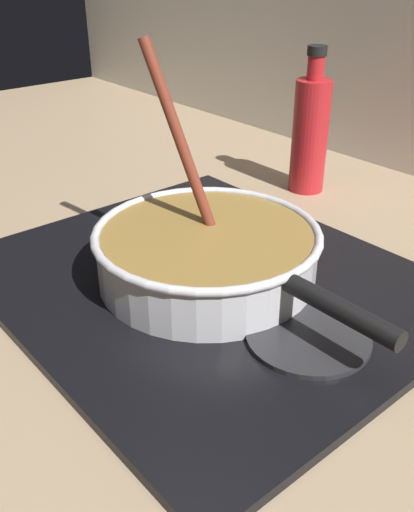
{
  "coord_description": "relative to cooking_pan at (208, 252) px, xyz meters",
  "views": [
    {
      "loc": [
        0.52,
        -0.18,
        0.39
      ],
      "look_at": [
        0.04,
        0.23,
        0.04
      ],
      "focal_mm": 40.42,
      "sensor_mm": 36.0,
      "label": 1
    }
  ],
  "objects": [
    {
      "name": "ground",
      "position": [
        -0.04,
        -0.23,
        -0.07
      ],
      "size": [
        2.4,
        1.6,
        0.04
      ],
      "primitive_type": "cube",
      "color": "#9E8466"
    },
    {
      "name": "hob_plate",
      "position": [
        -0.0,
        -0.0,
        -0.04
      ],
      "size": [
        0.56,
        0.48,
        0.01
      ],
      "primitive_type": "cube",
      "color": "black",
      "rests_on": "ground"
    },
    {
      "name": "burner_ring",
      "position": [
        -0.0,
        -0.0,
        -0.03
      ],
      "size": [
        0.2,
        0.2,
        0.01
      ],
      "primitive_type": "torus",
      "color": "#592D0C",
      "rests_on": "hob_plate"
    },
    {
      "name": "spare_burner",
      "position": [
        0.17,
        -0.0,
        -0.03
      ],
      "size": [
        0.14,
        0.14,
        0.01
      ],
      "primitive_type": "cylinder",
      "color": "#262628",
      "rests_on": "hob_plate"
    },
    {
      "name": "cooking_pan",
      "position": [
        0.0,
        0.0,
        0.0
      ],
      "size": [
        0.42,
        0.28,
        0.28
      ],
      "color": "silver",
      "rests_on": "hob_plate"
    },
    {
      "name": "sauce_bottle",
      "position": [
        -0.14,
        0.35,
        0.05
      ],
      "size": [
        0.06,
        0.06,
        0.24
      ],
      "color": "red",
      "rests_on": "ground"
    }
  ]
}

